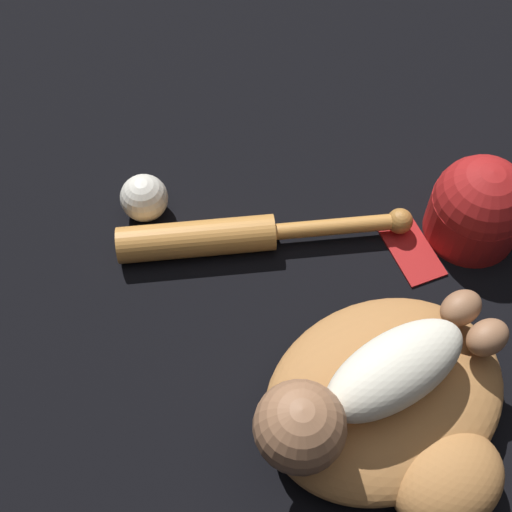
{
  "coord_description": "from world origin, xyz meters",
  "views": [
    {
      "loc": [
        0.29,
        0.22,
        0.91
      ],
      "look_at": [
        0.09,
        -0.28,
        0.07
      ],
      "focal_mm": 50.0,
      "sensor_mm": 36.0,
      "label": 1
    }
  ],
  "objects_px": {
    "baseball_bat": "(230,236)",
    "baby_figure": "(362,389)",
    "baseball_cap": "(477,208)",
    "baseball": "(144,198)",
    "baseball_glove": "(395,409)"
  },
  "relations": [
    {
      "from": "baseball_bat",
      "to": "baby_figure",
      "type": "bearing_deg",
      "value": 98.8
    },
    {
      "from": "baseball_bat",
      "to": "baseball_cap",
      "type": "relative_size",
      "value": 2.16
    },
    {
      "from": "baseball",
      "to": "baseball_cap",
      "type": "xyz_separation_m",
      "value": [
        -0.46,
        0.21,
        0.02
      ]
    },
    {
      "from": "baseball_glove",
      "to": "baseball_bat",
      "type": "xyz_separation_m",
      "value": [
        0.1,
        -0.34,
        -0.02
      ]
    },
    {
      "from": "baseball",
      "to": "baseball_glove",
      "type": "bearing_deg",
      "value": 114.66
    },
    {
      "from": "baseball",
      "to": "baseball_cap",
      "type": "height_order",
      "value": "baseball_cap"
    },
    {
      "from": "baseball_bat",
      "to": "baseball",
      "type": "distance_m",
      "value": 0.15
    },
    {
      "from": "baseball_bat",
      "to": "baseball_glove",
      "type": "bearing_deg",
      "value": 106.98
    },
    {
      "from": "baseball_glove",
      "to": "baseball",
      "type": "distance_m",
      "value": 0.49
    },
    {
      "from": "baseball_bat",
      "to": "baseball",
      "type": "relative_size",
      "value": 5.93
    },
    {
      "from": "baseball_glove",
      "to": "baseball",
      "type": "bearing_deg",
      "value": -65.34
    },
    {
      "from": "baseball_glove",
      "to": "baseball",
      "type": "xyz_separation_m",
      "value": [
        0.2,
        -0.44,
        -0.01
      ]
    },
    {
      "from": "baseball_glove",
      "to": "baseball_bat",
      "type": "distance_m",
      "value": 0.35
    },
    {
      "from": "baseball_cap",
      "to": "baseball_glove",
      "type": "bearing_deg",
      "value": 42.5
    },
    {
      "from": "baby_figure",
      "to": "baseball_cap",
      "type": "xyz_separation_m",
      "value": [
        -0.3,
        -0.22,
        -0.07
      ]
    }
  ]
}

